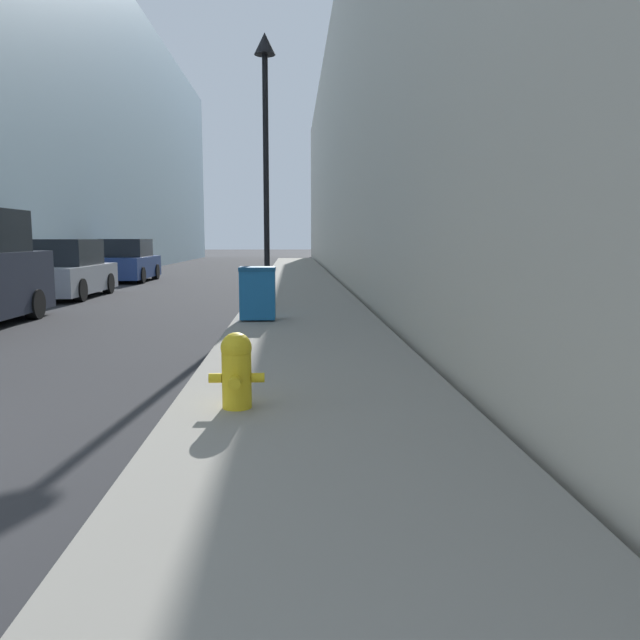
% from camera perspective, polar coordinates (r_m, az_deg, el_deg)
% --- Properties ---
extents(sidewalk_right, '(2.87, 60.00, 0.14)m').
position_cam_1_polar(sidewalk_right, '(22.35, -1.83, 3.21)').
color(sidewalk_right, gray).
rests_on(sidewalk_right, ground).
extents(building_right_stone, '(12.00, 60.00, 11.80)m').
position_cam_1_polar(building_right_stone, '(31.56, 12.22, 14.88)').
color(building_right_stone, beige).
rests_on(building_right_stone, ground).
extents(fire_hydrant, '(0.51, 0.40, 0.71)m').
position_cam_1_polar(fire_hydrant, '(5.84, -7.64, -4.42)').
color(fire_hydrant, yellow).
rests_on(fire_hydrant, sidewalk_right).
extents(trash_bin, '(0.69, 0.59, 1.03)m').
position_cam_1_polar(trash_bin, '(12.11, -5.72, 2.49)').
color(trash_bin, '#19609E').
rests_on(trash_bin, sidewalk_right).
extents(lamppost, '(0.49, 0.49, 6.24)m').
position_cam_1_polar(lamppost, '(15.20, -5.00, 17.52)').
color(lamppost, black).
rests_on(lamppost, sidewalk_right).
extents(parked_sedan_near, '(1.81, 4.41, 1.70)m').
position_cam_1_polar(parked_sedan_near, '(19.72, -22.13, 4.14)').
color(parked_sedan_near, '#A3A8B2').
rests_on(parked_sedan_near, ground).
extents(parked_sedan_far, '(1.91, 4.26, 1.71)m').
position_cam_1_polar(parked_sedan_far, '(26.50, -17.20, 5.07)').
color(parked_sedan_far, navy).
rests_on(parked_sedan_far, ground).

